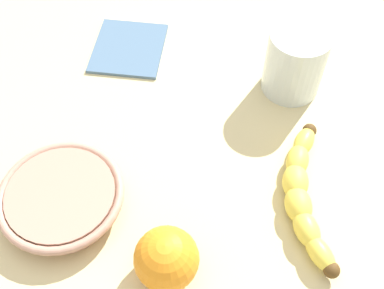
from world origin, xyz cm
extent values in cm
cube|color=beige|center=(0.00, 0.00, 1.50)|extent=(120.00, 120.00, 3.00)
ellipsoid|color=#EBD54A|center=(-13.78, -2.30, 4.84)|extent=(4.83, 6.13, 2.77)
ellipsoid|color=#EBD54A|center=(-12.55, 1.13, 4.84)|extent=(4.48, 6.09, 3.23)
ellipsoid|color=#EBD54A|center=(-11.99, 4.72, 4.84)|extent=(4.01, 5.68, 3.69)
ellipsoid|color=#EBD54A|center=(-12.12, 8.36, 4.84)|extent=(4.36, 5.89, 3.69)
ellipsoid|color=#EBD54A|center=(-12.92, 11.91, 4.84)|extent=(4.77, 6.20, 3.23)
ellipsoid|color=#EBD54A|center=(-14.37, 15.24, 4.84)|extent=(5.07, 6.13, 2.77)
sphere|color=#513819|center=(-14.82, -4.53, 4.84)|extent=(2.15, 2.15, 2.15)
sphere|color=#513819|center=(-15.56, 17.40, 4.84)|extent=(2.15, 2.15, 2.15)
cylinder|color=silver|center=(-12.77, -15.23, 8.62)|extent=(9.56, 9.56, 11.23)
cylinder|color=beige|center=(-12.77, -15.23, 7.87)|extent=(9.06, 9.06, 9.24)
cylinder|color=tan|center=(20.36, 9.09, 4.81)|extent=(14.93, 14.93, 3.62)
torus|color=tan|center=(20.36, 9.09, 6.02)|extent=(17.42, 17.42, 1.20)
sphere|color=orange|center=(5.13, 17.86, 7.09)|extent=(8.17, 8.17, 8.17)
cube|color=slate|center=(15.40, -22.70, 3.30)|extent=(13.23, 14.46, 0.60)
camera|label=1|loc=(0.89, 39.61, 62.47)|focal=44.26mm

